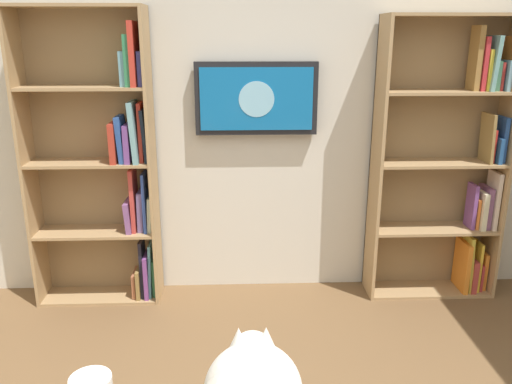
{
  "coord_description": "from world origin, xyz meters",
  "views": [
    {
      "loc": [
        0.21,
        1.4,
        1.84
      ],
      "look_at": [
        0.11,
        -1.09,
        1.07
      ],
      "focal_mm": 36.47,
      "sensor_mm": 36.0,
      "label": 1
    }
  ],
  "objects": [
    {
      "name": "wall_back",
      "position": [
        0.0,
        -2.23,
        1.35
      ],
      "size": [
        4.52,
        0.06,
        2.7
      ],
      "primitive_type": "cube",
      "color": "silver",
      "rests_on": "ground"
    },
    {
      "name": "wall_mounted_tv",
      "position": [
        0.07,
        -2.15,
        1.42
      ],
      "size": [
        0.83,
        0.07,
        0.49
      ],
      "color": "black"
    },
    {
      "name": "bookshelf_left",
      "position": [
        -1.3,
        -2.07,
        0.97
      ],
      "size": [
        0.9,
        0.28,
        1.96
      ],
      "color": "tan",
      "rests_on": "ground"
    },
    {
      "name": "bookshelf_right",
      "position": [
        1.09,
        -2.07,
        0.99
      ],
      "size": [
        0.85,
        0.28,
        2.01
      ],
      "color": "tan",
      "rests_on": "ground"
    }
  ]
}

